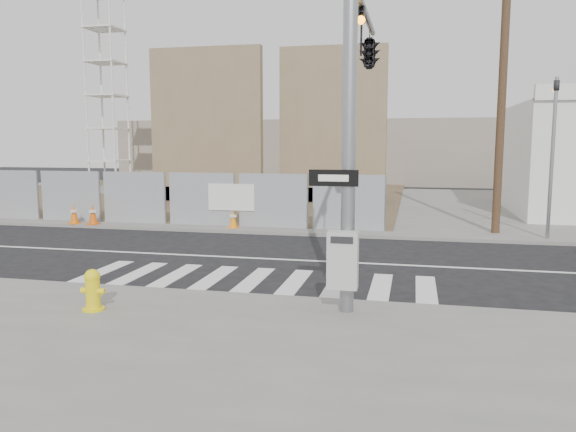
% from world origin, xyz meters
% --- Properties ---
extents(ground, '(100.00, 100.00, 0.00)m').
position_xyz_m(ground, '(0.00, 0.00, 0.00)').
color(ground, black).
rests_on(ground, ground).
extents(sidewalk_far, '(50.00, 20.00, 0.12)m').
position_xyz_m(sidewalk_far, '(0.00, 14.00, 0.06)').
color(sidewalk_far, slate).
rests_on(sidewalk_far, ground).
extents(signal_pole, '(0.96, 5.87, 7.00)m').
position_xyz_m(signal_pole, '(2.49, -2.05, 4.78)').
color(signal_pole, gray).
rests_on(signal_pole, sidewalk_near).
extents(far_signal_pole, '(0.16, 0.20, 5.60)m').
position_xyz_m(far_signal_pole, '(8.00, 4.60, 3.48)').
color(far_signal_pole, gray).
rests_on(far_signal_pole, sidewalk_far).
extents(chain_link_fence, '(24.60, 0.04, 2.00)m').
position_xyz_m(chain_link_fence, '(-10.00, 5.00, 1.12)').
color(chain_link_fence, gray).
rests_on(chain_link_fence, sidewalk_far).
extents(concrete_wall_left, '(6.00, 1.30, 8.00)m').
position_xyz_m(concrete_wall_left, '(-7.00, 13.08, 3.38)').
color(concrete_wall_left, brown).
rests_on(concrete_wall_left, sidewalk_far).
extents(concrete_wall_right, '(5.50, 1.30, 8.00)m').
position_xyz_m(concrete_wall_right, '(-0.50, 14.08, 3.38)').
color(concrete_wall_right, brown).
rests_on(concrete_wall_right, sidewalk_far).
extents(crane_tower, '(2.60, 2.60, 18.15)m').
position_xyz_m(crane_tower, '(-15.00, 17.00, 9.02)').
color(crane_tower, slate).
rests_on(crane_tower, sidewalk_far).
extents(utility_pole_right, '(1.60, 0.28, 10.00)m').
position_xyz_m(utility_pole_right, '(6.50, 5.50, 5.20)').
color(utility_pole_right, '#4B3423').
rests_on(utility_pole_right, sidewalk_far).
extents(fire_hydrant, '(0.50, 0.49, 0.79)m').
position_xyz_m(fire_hydrant, '(-2.16, -5.80, 0.51)').
color(fire_hydrant, yellow).
rests_on(fire_hydrant, sidewalk_near).
extents(traffic_cone_b, '(0.51, 0.51, 0.77)m').
position_xyz_m(traffic_cone_b, '(-9.16, 4.22, 0.49)').
color(traffic_cone_b, orange).
rests_on(traffic_cone_b, sidewalk_far).
extents(traffic_cone_c, '(0.45, 0.45, 0.80)m').
position_xyz_m(traffic_cone_c, '(-8.35, 4.22, 0.51)').
color(traffic_cone_c, '#DF540B').
rests_on(traffic_cone_c, sidewalk_far).
extents(traffic_cone_d, '(0.40, 0.40, 0.68)m').
position_xyz_m(traffic_cone_d, '(-2.82, 4.59, 0.45)').
color(traffic_cone_d, orange).
rests_on(traffic_cone_d, sidewalk_far).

